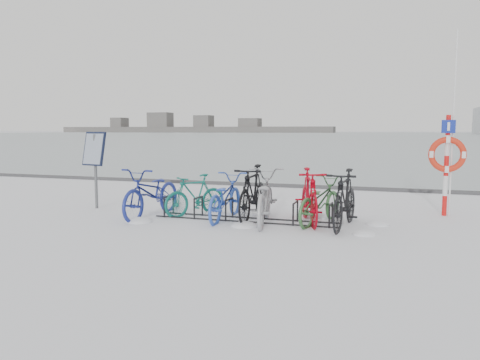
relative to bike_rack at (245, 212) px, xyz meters
name	(u,v)px	position (x,y,z in m)	size (l,w,h in m)	color
ground	(245,220)	(0.00, 0.00, -0.18)	(900.00, 900.00, 0.00)	white
ice_sheet	(386,135)	(0.00, 155.00, -0.17)	(400.00, 298.00, 0.02)	#A4B3B9
quay_edge	(299,186)	(0.00, 5.90, -0.13)	(400.00, 0.25, 0.10)	#3F3F42
bike_rack	(245,212)	(0.00, 0.00, 0.00)	(4.00, 0.48, 0.46)	black
info_board	(94,153)	(-3.94, 0.31, 1.17)	(0.66, 0.35, 1.87)	#595B5E
lifebuoy_station	(447,155)	(4.08, 1.88, 1.19)	(0.79, 0.22, 4.08)	red
shoreline	(186,128)	(-122.02, 260.00, 2.61)	(180.00, 12.00, 9.50)	#515151
bike_0	(152,191)	(-2.11, -0.17, 0.39)	(0.75, 2.17, 1.14)	navy
bike_1	(195,194)	(-1.29, 0.31, 0.30)	(0.45, 1.59, 0.95)	#146B5D
bike_2	(225,196)	(-0.47, 0.02, 0.33)	(0.67, 1.94, 1.02)	blue
bike_3	(253,191)	(0.11, 0.21, 0.42)	(0.57, 2.01, 1.21)	black
bike_4	(264,195)	(0.43, -0.10, 0.39)	(0.76, 2.17, 1.14)	#9C9EA3
bike_5	(309,195)	(1.33, 0.20, 0.40)	(0.55, 1.94, 1.17)	#AF0314
bike_6	(320,199)	(1.54, 0.24, 0.32)	(0.66, 1.89, 0.99)	#356C38
bike_7	(345,198)	(2.07, -0.04, 0.41)	(0.56, 1.97, 1.19)	black
snow_drifts	(267,222)	(0.50, -0.06, -0.18)	(5.26, 2.22, 0.19)	white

